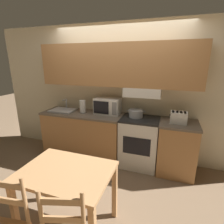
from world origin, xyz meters
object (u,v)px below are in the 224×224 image
Objects in this scene: toaster at (179,117)px; dining_table at (67,180)px; microwave at (108,106)px; sink_basin at (63,110)px; stove_range at (139,142)px; cooking_pot at (136,113)px; paper_towel_roll at (83,107)px.

toaster is 1.94m from dining_table.
microwave is 1.70m from dining_table.
sink_basin is (-2.19, 0.01, -0.08)m from toaster.
stove_range is 2.69× the size of cooking_pot.
sink_basin is at bearing -178.86° from paper_towel_roll.
paper_towel_roll is at bearing 1.14° from sink_basin.
cooking_pot is at bearing 149.33° from stove_range.
dining_table is (0.13, -1.65, -0.42)m from microwave.
sink_basin is at bearing -179.51° from stove_range.
microwave is at bearing 11.73° from paper_towel_roll.
microwave is 0.49× the size of dining_table.
microwave reaches higher than sink_basin.
paper_towel_roll is at bearing -168.27° from microwave.
cooking_pot is at bearing -4.24° from microwave.
sink_basin is 0.46m from paper_towel_roll.
microwave is at bearing 175.76° from cooking_pot.
paper_towel_roll is (0.45, 0.01, 0.10)m from sink_basin.
sink_basin is 0.49× the size of dining_table.
sink_basin is at bearing 179.66° from toaster.
microwave reaches higher than cooking_pot.
cooking_pot is 0.56m from microwave.
microwave is (-0.64, 0.09, 0.61)m from stove_range.
cooking_pot is at bearing 3.21° from paper_towel_roll.
stove_range is 3.40× the size of toaster.
microwave is 1.77× the size of toaster.
sink_basin is at bearing -177.41° from cooking_pot.
stove_range is 1.92× the size of microwave.
paper_towel_roll is at bearing 179.28° from toaster.
paper_towel_roll reaches higher than stove_range.
toaster is 0.56× the size of sink_basin.
stove_range is at bearing -8.35° from microwave.
microwave is at bearing 94.38° from dining_table.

